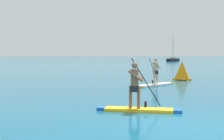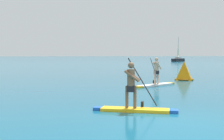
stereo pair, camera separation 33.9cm
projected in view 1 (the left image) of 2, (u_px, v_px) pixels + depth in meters
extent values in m
plane|color=#145B7A|center=(179.00, 122.00, 8.73)|extent=(440.00, 440.00, 0.00)
cube|color=yellow|center=(139.00, 110.00, 10.36)|extent=(2.33, 1.49, 0.10)
cube|color=blue|center=(178.00, 111.00, 10.13)|extent=(0.43, 0.48, 0.10)
cube|color=blue|center=(102.00, 108.00, 10.59)|extent=(0.41, 0.43, 0.10)
cylinder|color=brown|center=(139.00, 97.00, 10.34)|extent=(0.11, 0.11, 0.76)
cylinder|color=brown|center=(131.00, 97.00, 10.39)|extent=(0.11, 0.11, 0.76)
cube|color=black|center=(135.00, 89.00, 10.35)|extent=(0.33, 0.31, 0.22)
cylinder|color=brown|center=(135.00, 78.00, 10.33)|extent=(0.26, 0.26, 0.57)
sphere|color=brown|center=(135.00, 65.00, 10.30)|extent=(0.21, 0.21, 0.21)
cylinder|color=brown|center=(137.00, 75.00, 10.46)|extent=(0.50, 0.32, 0.43)
cylinder|color=brown|center=(136.00, 76.00, 10.16)|extent=(0.50, 0.32, 0.43)
cylinder|color=black|center=(146.00, 82.00, 10.65)|extent=(0.94, 0.49, 1.68)
cube|color=black|center=(146.00, 106.00, 10.70)|extent=(0.16, 0.22, 0.32)
cube|color=white|center=(154.00, 85.00, 18.60)|extent=(2.70, 1.96, 0.10)
cube|color=yellow|center=(169.00, 83.00, 19.70)|extent=(0.53, 0.56, 0.10)
cube|color=yellow|center=(138.00, 87.00, 17.50)|extent=(0.49, 0.51, 0.10)
cylinder|color=tan|center=(157.00, 77.00, 18.76)|extent=(0.11, 0.11, 0.81)
cylinder|color=tan|center=(154.00, 77.00, 18.56)|extent=(0.11, 0.11, 0.81)
cube|color=black|center=(156.00, 72.00, 18.64)|extent=(0.34, 0.32, 0.22)
cylinder|color=tan|center=(156.00, 66.00, 18.62)|extent=(0.26, 0.26, 0.57)
sphere|color=tan|center=(156.00, 59.00, 18.60)|extent=(0.21, 0.21, 0.21)
cylinder|color=tan|center=(154.00, 66.00, 18.76)|extent=(0.44, 0.32, 0.49)
cylinder|color=tan|center=(158.00, 66.00, 18.55)|extent=(0.44, 0.32, 0.49)
cylinder|color=black|center=(154.00, 71.00, 19.19)|extent=(0.76, 0.48, 1.56)
cube|color=black|center=(153.00, 83.00, 19.23)|extent=(0.17, 0.21, 0.32)
pyramid|color=orange|center=(182.00, 71.00, 22.58)|extent=(1.39, 1.39, 1.40)
torus|color=#915407|center=(182.00, 79.00, 22.61)|extent=(1.38, 1.38, 0.12)
cube|color=black|center=(173.00, 60.00, 76.32)|extent=(4.55, 3.99, 0.73)
cylinder|color=#B2B2B7|center=(173.00, 48.00, 76.16)|extent=(0.12, 0.12, 5.36)
pyramid|color=beige|center=(173.00, 50.00, 76.18)|extent=(1.31, 1.75, 4.26)
cube|color=silver|center=(173.00, 58.00, 76.29)|extent=(1.93, 1.81, 0.44)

